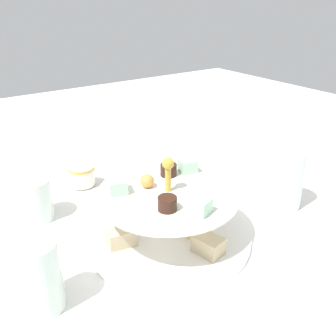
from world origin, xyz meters
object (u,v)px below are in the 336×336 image
water_glass_tall_right (286,179)px  teacup_with_saucer (82,177)px  water_glass_mid_back (40,276)px  butter_knife_right (171,165)px  water_glass_short_left (35,200)px  tiered_serving_stand (168,217)px

water_glass_tall_right → teacup_with_saucer: 0.44m
teacup_with_saucer → water_glass_mid_back: water_glass_mid_back is taller
water_glass_tall_right → butter_knife_right: 0.31m
water_glass_tall_right → butter_knife_right: bearing=103.9°
water_glass_tall_right → water_glass_mid_back: (-0.49, 0.01, -0.01)m
water_glass_tall_right → water_glass_short_left: size_ratio=1.49×
water_glass_short_left → water_glass_mid_back: bearing=-105.5°
water_glass_tall_right → butter_knife_right: water_glass_tall_right is taller
tiered_serving_stand → water_glass_short_left: 0.26m
butter_knife_right → teacup_with_saucer: bearing=31.9°
tiered_serving_stand → water_glass_mid_back: 0.24m
water_glass_short_left → water_glass_mid_back: 0.24m
water_glass_tall_right → water_glass_short_left: 0.49m
water_glass_tall_right → teacup_with_saucer: size_ratio=1.38×
butter_knife_right → water_glass_tall_right: bearing=141.0°
tiered_serving_stand → butter_knife_right: bearing=53.5°
teacup_with_saucer → water_glass_mid_back: 0.36m
water_glass_short_left → water_glass_tall_right: bearing=-29.6°
water_glass_mid_back → water_glass_short_left: bearing=74.5°
butter_knife_right → tiered_serving_stand: bearing=90.6°
tiered_serving_stand → water_glass_short_left: size_ratio=3.53×
butter_knife_right → water_glass_mid_back: size_ratio=1.58×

